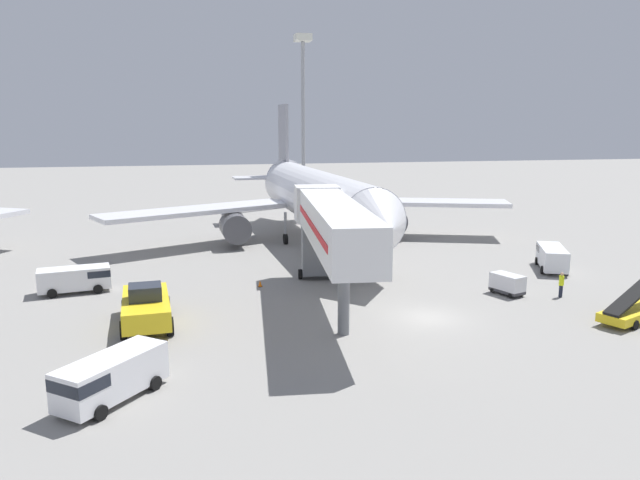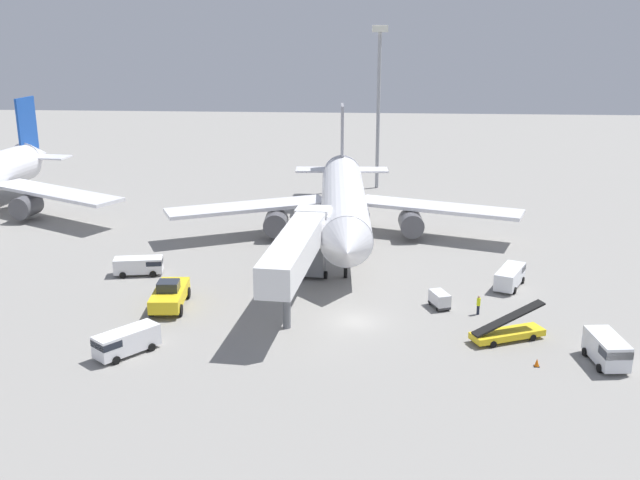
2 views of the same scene
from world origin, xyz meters
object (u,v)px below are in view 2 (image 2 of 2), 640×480
baggage_cart_near_right (440,299)px  ground_crew_worker_foreground (478,304)px  belt_loader_truck (507,332)px  airplane_at_gate (344,202)px  apron_light_mast (379,77)px  jet_bridge (299,247)px  safety_cone_alpha (537,362)px  service_van_far_left (510,276)px  service_van_mid_center (140,265)px  pushback_tug (170,295)px  safety_cone_bravo (264,279)px  service_van_near_left (607,349)px  service_van_rear_left (125,341)px

baggage_cart_near_right → ground_crew_worker_foreground: bearing=-23.5°
baggage_cart_near_right → belt_loader_truck: bearing=-54.2°
airplane_at_gate → apron_light_mast: size_ratio=1.75×
jet_bridge → apron_light_mast: 52.41m
belt_loader_truck → safety_cone_alpha: 5.09m
belt_loader_truck → service_van_far_left: size_ratio=1.17×
service_van_far_left → apron_light_mast: apron_light_mast is taller
jet_bridge → baggage_cart_near_right: 14.11m
service_van_mid_center → pushback_tug: bearing=-57.9°
safety_cone_bravo → baggage_cart_near_right: bearing=-18.7°
service_van_near_left → pushback_tug: bearing=165.6°
airplane_at_gate → safety_cone_alpha: 37.45m
pushback_tug → apron_light_mast: 58.30m
belt_loader_truck → ground_crew_worker_foreground: (-1.70, 5.59, 0.21)m
jet_bridge → service_van_mid_center: bearing=158.6°
pushback_tug → service_van_far_left: (33.01, 7.82, -0.10)m
airplane_at_gate → safety_cone_bravo: size_ratio=83.83×
jet_bridge → belt_loader_truck: jet_bridge is taller
service_van_mid_center → safety_cone_alpha: 42.13m
service_van_far_left → safety_cone_bravo: size_ratio=10.95×
ground_crew_worker_foreground → safety_cone_alpha: bearing=-73.1°
safety_cone_bravo → apron_light_mast: (11.83, 44.90, 17.17)m
service_van_near_left → airplane_at_gate: bearing=124.0°
airplane_at_gate → service_van_far_left: airplane_at_gate is taller
safety_cone_bravo → apron_light_mast: size_ratio=0.02×
airplane_at_gate → jet_bridge: (-3.40, -21.08, 0.77)m
service_van_mid_center → airplane_at_gate: bearing=33.9°
baggage_cart_near_right → safety_cone_bravo: bearing=161.3°
jet_bridge → pushback_tug: (-12.11, -1.92, -4.39)m
safety_cone_alpha → safety_cone_bravo: bearing=143.4°
service_van_rear_left → service_van_mid_center: bearing=103.5°
safety_cone_alpha → belt_loader_truck: bearing=106.9°
jet_bridge → service_van_far_left: bearing=15.8°
service_van_mid_center → safety_cone_alpha: bearing=-27.1°
baggage_cart_near_right → pushback_tug: bearing=-176.4°
service_van_near_left → service_van_rear_left: 38.40m
belt_loader_truck → service_van_far_left: 13.56m
apron_light_mast → safety_cone_alpha: bearing=-79.0°
service_van_far_left → baggage_cart_near_right: 9.86m
pushback_tug → apron_light_mast: apron_light_mast is taller
safety_cone_alpha → apron_light_mast: (-12.22, 62.76, 17.08)m
service_van_far_left → ground_crew_worker_foreground: bearing=-118.7°
service_van_rear_left → safety_cone_bravo: 20.01m
airplane_at_gate → ground_crew_worker_foreground: (13.28, -22.89, -3.88)m
ground_crew_worker_foreground → service_van_rear_left: bearing=-160.5°
airplane_at_gate → safety_cone_alpha: airplane_at_gate is taller
service_van_mid_center → baggage_cart_near_right: size_ratio=1.96×
airplane_at_gate → service_van_rear_left: size_ratio=8.18×
service_van_mid_center → ground_crew_worker_foreground: (34.33, -8.73, -0.11)m
service_van_far_left → service_van_mid_center: (-38.55, 1.01, -0.06)m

